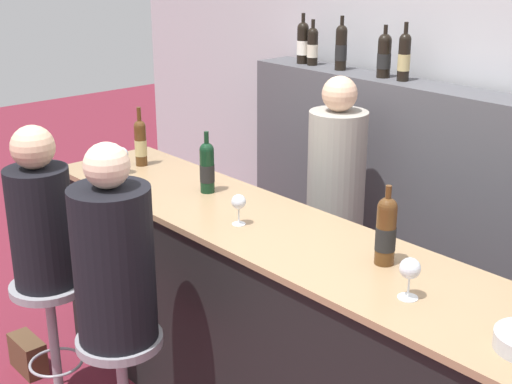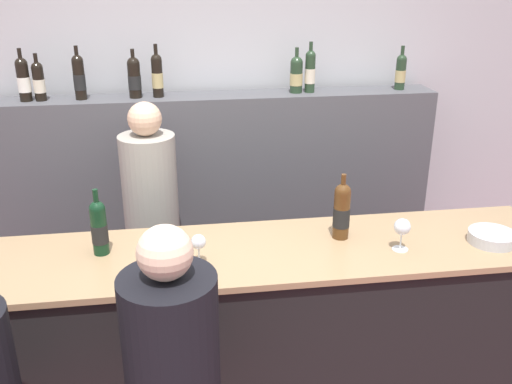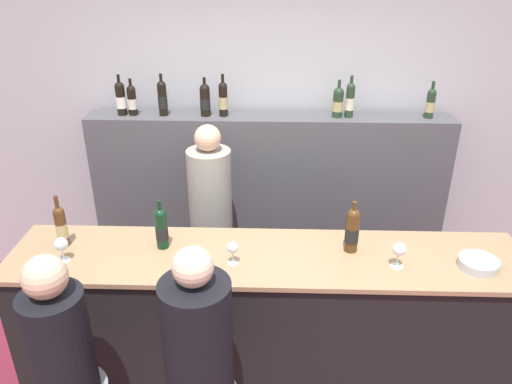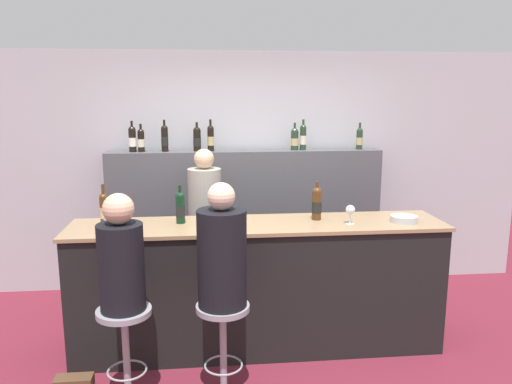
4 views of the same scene
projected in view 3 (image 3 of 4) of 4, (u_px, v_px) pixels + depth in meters
wall_back at (270, 137)px, 4.23m from camera, size 6.40×0.05×2.60m
bar_counter at (266, 327)px, 3.21m from camera, size 3.09×0.63×1.10m
back_bar_cabinet at (269, 204)px, 4.26m from camera, size 2.90×0.28×1.56m
wine_bottle_counter_0 at (61, 226)px, 3.01m from camera, size 0.07×0.07×0.34m
wine_bottle_counter_1 at (161, 228)px, 2.99m from camera, size 0.08×0.08×0.32m
wine_bottle_counter_2 at (352, 230)px, 2.96m from camera, size 0.08×0.08×0.33m
wine_bottle_backbar_0 at (121, 98)px, 3.89m from camera, size 0.08×0.08×0.32m
wine_bottle_backbar_1 at (132, 100)px, 3.90m from camera, size 0.07×0.07×0.29m
wine_bottle_backbar_2 at (162, 98)px, 3.88m from camera, size 0.07×0.07×0.33m
wine_bottle_backbar_3 at (205, 100)px, 3.87m from camera, size 0.08×0.08×0.30m
wine_bottle_backbar_4 at (223, 99)px, 3.87m from camera, size 0.07×0.07×0.33m
wine_bottle_backbar_5 at (338, 102)px, 3.85m from camera, size 0.08×0.08×0.29m
wine_bottle_backbar_6 at (350, 100)px, 3.84m from camera, size 0.07×0.07×0.32m
wine_bottle_backbar_7 at (431, 103)px, 3.83m from camera, size 0.07×0.07×0.29m
wine_glass_0 at (61, 245)px, 2.87m from camera, size 0.08×0.08×0.15m
wine_glass_1 at (233, 248)px, 2.84m from camera, size 0.07×0.07×0.14m
wine_glass_2 at (399, 250)px, 2.81m from camera, size 0.08×0.08×0.16m
metal_bowl at (478, 263)px, 2.84m from camera, size 0.22×0.22×0.05m
guest_seated_left at (58, 336)px, 2.42m from camera, size 0.31×0.31×0.81m
guest_seated_right at (197, 337)px, 2.39m from camera, size 0.34×0.34×0.87m
bartender at (212, 232)px, 3.88m from camera, size 0.33×0.33×1.63m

